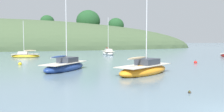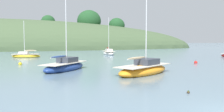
# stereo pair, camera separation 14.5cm
# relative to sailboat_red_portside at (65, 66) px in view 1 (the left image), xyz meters

# --- Properties ---
(sailboat_red_portside) EXTENTS (5.80, 6.48, 8.81)m
(sailboat_red_portside) POSITION_rel_sailboat_red_portside_xyz_m (0.00, 0.00, 0.00)
(sailboat_red_portside) COLOR navy
(sailboat_red_portside) RESTS_ON ground
(sailboat_navy_dinghy) EXTENTS (2.44, 6.11, 8.17)m
(sailboat_navy_dinghy) POSITION_rel_sailboat_red_portside_xyz_m (11.43, 24.16, -0.02)
(sailboat_navy_dinghy) COLOR white
(sailboat_navy_dinghy) RESTS_ON ground
(sailboat_teal_outer) EXTENTS (7.09, 5.71, 8.55)m
(sailboat_teal_outer) POSITION_rel_sailboat_red_portside_xyz_m (6.82, -4.84, 0.02)
(sailboat_teal_outer) COLOR orange
(sailboat_teal_outer) RESTS_ON ground
(sailboat_yellow_far) EXTENTS (5.32, 2.80, 6.78)m
(sailboat_yellow_far) POSITION_rel_sailboat_red_portside_xyz_m (-5.19, 20.41, -0.07)
(sailboat_yellow_far) COLOR gold
(sailboat_yellow_far) RESTS_ON ground
(mooring_buoy_inner) EXTENTS (0.44, 0.44, 0.54)m
(mooring_buoy_inner) POSITION_rel_sailboat_red_portside_xyz_m (17.59, 2.28, -0.28)
(mooring_buoy_inner) COLOR red
(mooring_buoy_inner) RESTS_ON ground
(mooring_buoy_channel) EXTENTS (0.44, 0.44, 0.54)m
(mooring_buoy_channel) POSITION_rel_sailboat_red_portside_xyz_m (-4.99, 6.94, -0.28)
(mooring_buoy_channel) COLOR yellow
(mooring_buoy_channel) RESTS_ON ground
(duck_trailing) EXTENTS (0.35, 0.39, 0.24)m
(duck_trailing) POSITION_rel_sailboat_red_portside_xyz_m (6.08, -12.88, -0.35)
(duck_trailing) COLOR #473828
(duck_trailing) RESTS_ON ground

